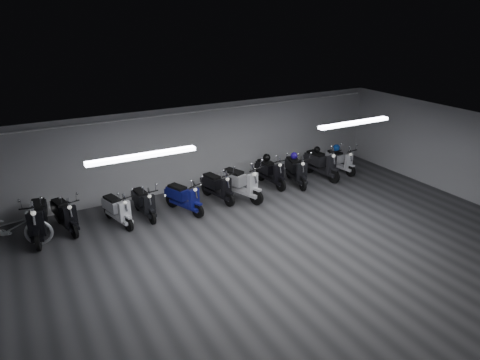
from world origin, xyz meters
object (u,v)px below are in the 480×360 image
scooter_8 (297,166)px  scooter_1 (64,209)px  bicycle (8,224)px  scooter_10 (340,157)px  scooter_7 (271,168)px  helmet_2 (294,156)px  scooter_9 (322,159)px  scooter_3 (144,198)px  helmet_3 (267,158)px  scooter_0 (37,214)px  scooter_4 (184,193)px  helmet_0 (337,148)px  helmet_1 (317,149)px  scooter_5 (217,182)px  scooter_6 (241,178)px  scooter_2 (117,205)px

scooter_8 → scooter_1: bearing=-168.6°
bicycle → scooter_10: bearing=-73.6°
scooter_7 → scooter_8: bearing=-23.3°
bicycle → helmet_2: bearing=-72.9°
scooter_9 → helmet_2: scooter_9 is taller
scooter_3 → scooter_10: size_ratio=1.00×
bicycle → helmet_3: bicycle is taller
scooter_0 → scooter_1: scooter_0 is taller
scooter_4 → scooter_7: scooter_7 is taller
bicycle → helmet_0: bicycle is taller
scooter_1 → scooter_8: bearing=-13.8°
scooter_8 → helmet_3: size_ratio=6.82×
scooter_0 → helmet_2: scooter_0 is taller
scooter_0 → helmet_0: scooter_0 is taller
scooter_0 → scooter_3: 2.81m
bicycle → helmet_1: size_ratio=8.90×
scooter_1 → scooter_8: 7.51m
scooter_5 → helmet_0: bearing=-8.7°
scooter_9 → scooter_4: bearing=177.7°
helmet_0 → helmet_3: (-2.96, 0.15, 0.07)m
scooter_10 → scooter_9: bearing=179.4°
scooter_0 → scooter_6: bearing=6.6°
scooter_2 → scooter_7: 5.32m
scooter_3 → scooter_7: size_ratio=0.91×
scooter_9 → helmet_1: (-0.03, 0.26, 0.28)m
scooter_0 → helmet_0: bearing=11.2°
scooter_1 → scooter_2: (1.34, -0.34, -0.03)m
bicycle → helmet_2: bicycle is taller
scooter_1 → scooter_8: size_ratio=0.94×
scooter_9 → helmet_1: size_ratio=8.28×
scooter_10 → helmet_3: scooter_10 is taller
scooter_3 → scooter_9: scooter_9 is taller
scooter_8 → helmet_1: (1.13, 0.35, 0.32)m
scooter_4 → scooter_10: 6.36m
scooter_1 → scooter_5: scooter_5 is taller
scooter_5 → scooter_10: (5.10, 0.13, -0.03)m
scooter_0 → scooter_4: 3.96m
scooter_0 → scooter_10: bearing=10.0°
scooter_1 → helmet_0: (9.59, 0.15, 0.25)m
scooter_2 → helmet_2: bearing=-12.1°
scooter_9 → helmet_2: bearing=165.9°
helmet_1 → helmet_3: helmet_1 is taller
helmet_3 → bicycle: bearing=-175.7°
scooter_6 → helmet_1: (3.42, 0.54, 0.27)m
scooter_3 → helmet_0: (7.46, 0.38, 0.28)m
scooter_8 → scooter_0: bearing=-167.5°
scooter_1 → scooter_2: 1.38m
scooter_5 → helmet_1: scooter_5 is taller
scooter_6 → helmet_3: size_ratio=7.36×
scooter_6 → helmet_1: bearing=-9.9°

